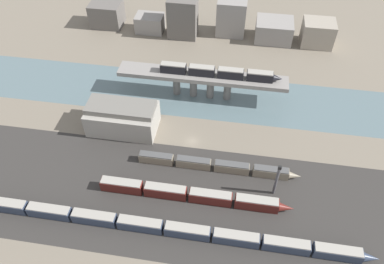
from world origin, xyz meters
name	(u,v)px	position (x,y,z in m)	size (l,w,h in m)	color
ground_plane	(192,141)	(0.00, 0.00, 0.00)	(400.00, 400.00, 0.00)	#756B5B
railbed_yard	(180,198)	(0.00, -24.00, 0.00)	(280.00, 42.00, 0.01)	#33302D
river_water	(202,95)	(0.00, 24.94, 0.00)	(320.00, 26.51, 0.01)	slate
bridge	(202,79)	(0.00, 24.94, 8.23)	(64.39, 7.99, 10.32)	gray
train_on_bridge	(220,72)	(6.51, 24.94, 12.09)	(45.41, 3.12, 3.61)	black
train_yard_near	(169,229)	(-0.75, -35.72, 1.85)	(112.48, 3.09, 3.76)	#2D384C
train_yard_mid	(193,195)	(4.03, -23.61, 2.05)	(58.74, 3.13, 4.17)	#5B1E19
train_yard_far	(217,166)	(9.86, -11.01, 1.77)	(52.60, 2.66, 3.61)	gray
warehouse_building	(123,117)	(-25.21, 2.87, 5.16)	(24.11, 13.62, 10.86)	#9E998E
signal_tower	(276,180)	(28.27, -17.62, 6.48)	(1.00, 0.85, 12.99)	#4C4C51
city_block_far_left	(107,14)	(-53.30, 71.83, 5.61)	(14.73, 12.27, 11.21)	#605B56
city_block_left	(150,23)	(-31.29, 69.24, 4.01)	(13.10, 9.41, 8.02)	gray
city_block_center	(183,18)	(-14.95, 67.45, 9.29)	(13.30, 9.59, 18.57)	#605B56
city_block_right	(231,17)	(7.15, 73.09, 8.43)	(13.36, 10.77, 16.86)	gray
city_block_far_right	(274,30)	(27.32, 70.96, 4.67)	(16.77, 13.86, 9.34)	gray
city_block_tall	(318,33)	(46.90, 69.97, 5.60)	(14.10, 11.48, 11.21)	gray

